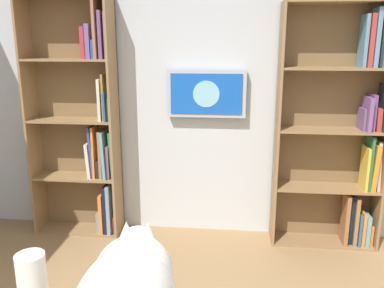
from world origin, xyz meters
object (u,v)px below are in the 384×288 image
Objects in this scene: bookshelf_right at (85,125)px; bookshelf_left at (344,133)px; paper_towel_roll at (33,287)px; wall_mounted_tv at (206,94)px.

bookshelf_left is at bearing 179.99° from bookshelf_right.
bookshelf_right is 2.33m from paper_towel_roll.
wall_mounted_tv is (-1.13, -0.08, 0.30)m from bookshelf_right.
paper_towel_roll is (0.49, 2.32, -0.46)m from wall_mounted_tv.
bookshelf_right is at bearing -0.01° from bookshelf_left.
paper_towel_roll is at bearing 105.95° from bookshelf_right.
paper_towel_roll is at bearing 52.83° from bookshelf_left.
wall_mounted_tv is 2.59× the size of paper_towel_roll.
bookshelf_left is at bearing -127.17° from paper_towel_roll.
bookshelf_left reaches higher than wall_mounted_tv.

